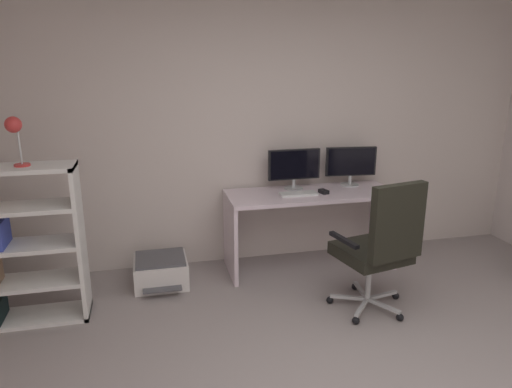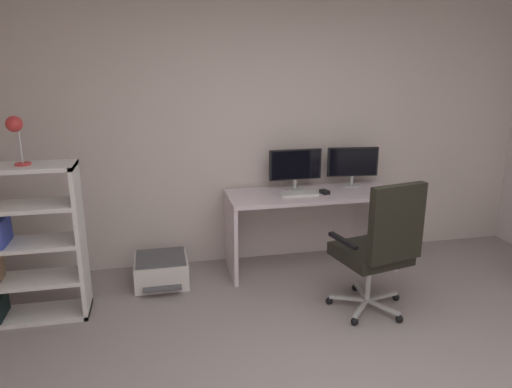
# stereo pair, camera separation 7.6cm
# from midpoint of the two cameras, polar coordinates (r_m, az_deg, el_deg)

# --- Properties ---
(wall_back) EXTENTS (5.41, 0.10, 2.62)m
(wall_back) POSITION_cam_midpoint_polar(r_m,az_deg,el_deg) (4.62, 1.52, 7.96)
(wall_back) COLOR beige
(wall_back) RESTS_ON ground
(desk) EXTENTS (1.58, 0.59, 0.75)m
(desk) POSITION_cam_midpoint_polar(r_m,az_deg,el_deg) (4.53, 7.15, -2.15)
(desk) COLOR silver
(desk) RESTS_ON ground
(monitor_main) EXTENTS (0.51, 0.18, 0.38)m
(monitor_main) POSITION_cam_midpoint_polar(r_m,az_deg,el_deg) (4.52, 5.23, 3.33)
(monitor_main) COLOR #B2B5B7
(monitor_main) RESTS_ON desk
(monitor_secondary) EXTENTS (0.50, 0.18, 0.38)m
(monitor_secondary) POSITION_cam_midpoint_polar(r_m,az_deg,el_deg) (4.72, 11.98, 3.60)
(monitor_secondary) COLOR #B2B5B7
(monitor_secondary) RESTS_ON desk
(keyboard) EXTENTS (0.34, 0.13, 0.02)m
(keyboard) POSITION_cam_midpoint_polar(r_m,az_deg,el_deg) (4.37, 5.71, -0.01)
(keyboard) COLOR silver
(keyboard) RESTS_ON desk
(computer_mouse) EXTENTS (0.08, 0.11, 0.03)m
(computer_mouse) POSITION_cam_midpoint_polar(r_m,az_deg,el_deg) (4.44, 8.72, 0.25)
(computer_mouse) COLOR black
(computer_mouse) RESTS_ON desk
(office_chair) EXTENTS (0.64, 0.67, 1.10)m
(office_chair) POSITION_cam_midpoint_polar(r_m,az_deg,el_deg) (3.76, 15.22, -5.90)
(office_chair) COLOR #B7BABC
(office_chair) RESTS_ON ground
(bookshelf) EXTENTS (0.92, 0.33, 1.21)m
(bookshelf) POSITION_cam_midpoint_polar(r_m,az_deg,el_deg) (4.03, -27.53, -5.93)
(bookshelf) COLOR silver
(bookshelf) RESTS_ON ground
(desk_lamp) EXTENTS (0.13, 0.11, 0.35)m
(desk_lamp) POSITION_cam_midpoint_polar(r_m,az_deg,el_deg) (3.76, -26.40, 6.98)
(desk_lamp) COLOR red
(desk_lamp) RESTS_ON bookshelf
(printer) EXTENTS (0.47, 0.52, 0.26)m
(printer) POSITION_cam_midpoint_polar(r_m,az_deg,el_deg) (4.39, -10.79, -8.95)
(printer) COLOR silver
(printer) RESTS_ON ground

